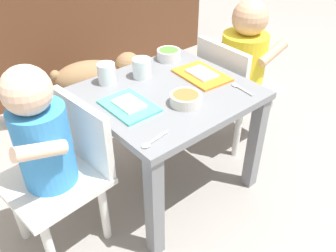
{
  "coord_description": "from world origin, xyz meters",
  "views": [
    {
      "loc": [
        -0.69,
        -0.81,
        1.03
      ],
      "look_at": [
        0.0,
        0.0,
        0.28
      ],
      "focal_mm": 38.19,
      "sensor_mm": 36.0,
      "label": 1
    }
  ],
  "objects": [
    {
      "name": "ground_plane",
      "position": [
        0.0,
        0.0,
        0.0
      ],
      "size": [
        7.0,
        7.0,
        0.0
      ],
      "primitive_type": "plane",
      "color": "gray"
    },
    {
      "name": "spoon_by_left_tray",
      "position": [
        -0.22,
        -0.19,
        0.43
      ],
      "size": [
        0.1,
        0.03,
        0.01
      ],
      "color": "silver",
      "rests_on": "dining_table"
    },
    {
      "name": "seated_child_left",
      "position": [
        -0.43,
        0.02,
        0.4
      ],
      "size": [
        0.3,
        0.3,
        0.65
      ],
      "color": "silver",
      "rests_on": "ground"
    },
    {
      "name": "kitchen_cabinet_back",
      "position": [
        0.0,
        1.11,
        0.43
      ],
      "size": [
        2.19,
        0.32,
        0.86
      ],
      "primitive_type": "cube",
      "color": "#56331E",
      "rests_on": "ground"
    },
    {
      "name": "food_tray_right",
      "position": [
        0.16,
        -0.0,
        0.43
      ],
      "size": [
        0.15,
        0.21,
        0.02
      ],
      "color": "orange",
      "rests_on": "dining_table"
    },
    {
      "name": "seated_child_right",
      "position": [
        0.43,
        0.03,
        0.4
      ],
      "size": [
        0.29,
        0.29,
        0.64
      ],
      "color": "silver",
      "rests_on": "ground"
    },
    {
      "name": "cereal_bowl_left_side",
      "position": [
        0.17,
        0.19,
        0.45
      ],
      "size": [
        0.09,
        0.09,
        0.04
      ],
      "color": "white",
      "rests_on": "dining_table"
    },
    {
      "name": "veggie_bowl_far",
      "position": [
        -0.01,
        -0.1,
        0.44
      ],
      "size": [
        0.1,
        0.1,
        0.03
      ],
      "color": "silver",
      "rests_on": "dining_table"
    },
    {
      "name": "dog",
      "position": [
        0.08,
        0.64,
        0.2
      ],
      "size": [
        0.44,
        0.32,
        0.31
      ],
      "color": "olive",
      "rests_on": "ground"
    },
    {
      "name": "water_cup_left",
      "position": [
        -0.13,
        0.18,
        0.46
      ],
      "size": [
        0.06,
        0.06,
        0.07
      ],
      "color": "white",
      "rests_on": "dining_table"
    },
    {
      "name": "water_cup_right",
      "position": [
        -0.01,
        0.14,
        0.46
      ],
      "size": [
        0.07,
        0.07,
        0.07
      ],
      "color": "white",
      "rests_on": "dining_table"
    },
    {
      "name": "dining_table",
      "position": [
        0.0,
        0.0,
        0.35
      ],
      "size": [
        0.54,
        0.5,
        0.43
      ],
      "color": "slate",
      "rests_on": "ground"
    },
    {
      "name": "food_tray_left",
      "position": [
        -0.16,
        -0.0,
        0.43
      ],
      "size": [
        0.13,
        0.18,
        0.02
      ],
      "color": "#4CC6BC",
      "rests_on": "dining_table"
    },
    {
      "name": "spoon_by_right_tray",
      "position": [
        0.19,
        -0.15,
        0.43
      ],
      "size": [
        0.03,
        0.1,
        0.01
      ],
      "color": "silver",
      "rests_on": "dining_table"
    }
  ]
}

